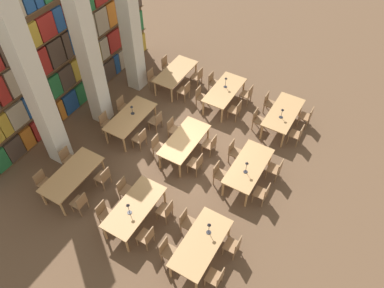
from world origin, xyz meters
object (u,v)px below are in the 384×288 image
(chair_30, at_px, (156,121))
(reading_table_6, at_px, (72,175))
(chair_26, at_px, (103,177))
(chair_33, at_px, (153,78))
(reading_table_0, at_px, (201,244))
(chair_23, at_px, (213,82))
(chair_22, at_px, (247,94))
(chair_11, at_px, (269,102))
(desk_lamp_0, at_px, (209,227))
(reading_table_5, at_px, (225,91))
(chair_14, at_px, (166,210))
(chair_19, at_px, (173,129))
(chair_29, at_px, (106,123))
(reading_table_4, at_px, (184,141))
(chair_4, at_px, (263,193))
(desk_lamp_4, at_px, (226,81))
(chair_34, at_px, (198,76))
(chair_6, at_px, (276,169))
(desk_lamp_5, at_px, (132,108))
(chair_9, at_px, (258,119))
(chair_20, at_px, (236,110))
(chair_5, at_px, (219,173))
(chair_27, at_px, (68,159))
(reading_table_7, at_px, (131,118))
(chair_0, at_px, (216,278))
(chair_35, at_px, (167,65))
(chair_3, at_px, (187,221))
(pillar_center, at_px, (88,52))
(chair_15, at_px, (125,189))
(chair_1, at_px, (167,250))
(chair_10, at_px, (307,116))
(desk_lamp_3, at_px, (128,207))
(chair_31, at_px, (123,107))
(desk_lamp_2, at_px, (282,112))
(chair_17, at_px, (158,146))
(reading_table_8, at_px, (176,73))
(chair_32, at_px, (185,90))
(chair_7, at_px, (234,151))
(desk_lamp_1, at_px, (247,165))
(chair_13, at_px, (105,213))
(reading_table_2, at_px, (283,113))
(chair_12, at_px, (147,237))
(reading_table_3, at_px, (135,208))

(chair_30, bearing_deg, reading_table_6, 167.58)
(chair_26, distance_m, chair_33, 5.28)
(reading_table_0, xyz_separation_m, chair_23, (6.68, 3.18, -0.22))
(chair_22, bearing_deg, chair_11, -91.88)
(desk_lamp_0, relative_size, reading_table_5, 0.22)
(chair_14, relative_size, chair_19, 1.00)
(reading_table_6, distance_m, chair_29, 2.70)
(reading_table_4, distance_m, chair_29, 3.13)
(chair_4, distance_m, reading_table_4, 3.22)
(desk_lamp_4, height_order, chair_33, desk_lamp_4)
(desk_lamp_0, height_order, chair_34, desk_lamp_0)
(chair_6, distance_m, desk_lamp_5, 5.53)
(reading_table_0, distance_m, chair_9, 5.62)
(chair_14, distance_m, chair_20, 5.12)
(chair_5, height_order, chair_19, same)
(chair_26, relative_size, chair_27, 1.00)
(desk_lamp_4, distance_m, reading_table_7, 3.96)
(chair_0, xyz_separation_m, chair_35, (7.22, 6.24, 0.00))
(chair_3, distance_m, chair_26, 3.19)
(pillar_center, xyz_separation_m, reading_table_4, (-0.00, -3.74, -2.31))
(chair_15, relative_size, reading_table_5, 0.41)
(chair_6, xyz_separation_m, chair_30, (-0.11, 4.70, 0.00))
(chair_20, relative_size, reading_table_6, 0.41)
(chair_6, bearing_deg, reading_table_4, 101.11)
(chair_0, height_order, chair_1, same)
(chair_10, distance_m, chair_30, 5.66)
(desk_lamp_3, distance_m, chair_31, 5.03)
(chair_10, xyz_separation_m, desk_lamp_2, (-0.87, 0.76, 0.58))
(chair_6, height_order, chair_31, same)
(chair_20, relative_size, chair_29, 1.00)
(chair_17, distance_m, reading_table_7, 1.63)
(chair_0, bearing_deg, reading_table_8, 39.07)
(desk_lamp_3, height_order, chair_32, desk_lamp_3)
(chair_1, height_order, chair_23, same)
(chair_7, distance_m, chair_34, 4.33)
(reading_table_0, bearing_deg, desk_lamp_4, 21.33)
(desk_lamp_1, relative_size, chair_13, 0.57)
(reading_table_2, relative_size, chair_12, 2.44)
(chair_23, bearing_deg, desk_lamp_1, 39.85)
(chair_11, xyz_separation_m, chair_13, (-7.15, 2.34, 0.00))
(chair_14, distance_m, chair_31, 5.02)
(chair_10, xyz_separation_m, desk_lamp_4, (-0.34, 3.29, 0.61))
(reading_table_0, height_order, chair_31, chair_31)
(chair_13, xyz_separation_m, chair_19, (4.06, 0.12, 0.00))
(desk_lamp_1, bearing_deg, chair_17, 94.97)
(chair_17, relative_size, chair_30, 1.00)
(chair_31, bearing_deg, pillar_center, -52.51)
(desk_lamp_2, xyz_separation_m, reading_table_6, (-5.81, 4.80, -0.36))
(reading_table_3, distance_m, chair_32, 5.84)
(chair_15, bearing_deg, chair_6, 129.83)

